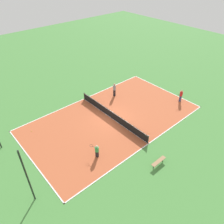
# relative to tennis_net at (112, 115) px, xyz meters

# --- Properties ---
(ground_plane) EXTENTS (80.00, 80.00, 0.00)m
(ground_plane) POSITION_rel_tennis_net_xyz_m (0.00, 0.00, -0.52)
(ground_plane) COLOR #47843D
(court_surface) EXTENTS (10.97, 19.26, 0.02)m
(court_surface) POSITION_rel_tennis_net_xyz_m (0.00, 0.00, -0.51)
(court_surface) COLOR #B75633
(court_surface) RESTS_ON ground_plane
(tennis_net) EXTENTS (10.77, 0.10, 0.98)m
(tennis_net) POSITION_rel_tennis_net_xyz_m (0.00, 0.00, 0.00)
(tennis_net) COLOR black
(tennis_net) RESTS_ON court_surface
(bench) EXTENTS (0.36, 1.62, 0.45)m
(bench) POSITION_rel_tennis_net_xyz_m (-7.72, 1.32, -0.13)
(bench) COLOR olive
(bench) RESTS_ON ground_plane
(player_coach_red) EXTENTS (0.41, 0.96, 1.64)m
(player_coach_red) POSITION_rel_tennis_net_xyz_m (-3.03, -8.74, 0.44)
(player_coach_red) COLOR navy
(player_coach_red) RESTS_ON court_surface
(player_far_green) EXTENTS (0.99, 0.58, 1.38)m
(player_far_green) POSITION_rel_tennis_net_xyz_m (-3.39, 4.82, 0.28)
(player_far_green) COLOR black
(player_far_green) RESTS_ON court_surface
(player_baseline_gray) EXTENTS (0.45, 0.45, 1.81)m
(player_baseline_gray) POSITION_rel_tennis_net_xyz_m (3.40, -3.40, 0.55)
(player_baseline_gray) COLOR black
(player_baseline_gray) RESTS_ON court_surface
(tennis_ball_far_baseline) EXTENTS (0.07, 0.07, 0.07)m
(tennis_ball_far_baseline) POSITION_rel_tennis_net_xyz_m (-4.45, -1.17, -0.46)
(tennis_ball_far_baseline) COLOR #CCE033
(tennis_ball_far_baseline) RESTS_ON court_surface
(tennis_ball_near_net) EXTENTS (0.07, 0.07, 0.07)m
(tennis_ball_near_net) POSITION_rel_tennis_net_xyz_m (-3.79, -0.06, -0.46)
(tennis_ball_near_net) COLOR #CCE033
(tennis_ball_near_net) RESTS_ON court_surface
(tennis_ball_left_sideline) EXTENTS (0.07, 0.07, 0.07)m
(tennis_ball_left_sideline) POSITION_rel_tennis_net_xyz_m (4.31, 0.77, -0.46)
(tennis_ball_left_sideline) COLOR #CCE033
(tennis_ball_left_sideline) RESTS_ON court_surface
(tennis_ball_right_alley) EXTENTS (0.07, 0.07, 0.07)m
(tennis_ball_right_alley) POSITION_rel_tennis_net_xyz_m (3.90, 7.84, -0.46)
(tennis_ball_right_alley) COLOR #CCE033
(tennis_ball_right_alley) RESTS_ON court_surface
(fence_post_back_left) EXTENTS (0.12, 0.12, 5.26)m
(fence_post_back_left) POSITION_rel_tennis_net_xyz_m (-3.64, 11.05, 2.11)
(fence_post_back_left) COLOR black
(fence_post_back_left) RESTS_ON ground_plane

